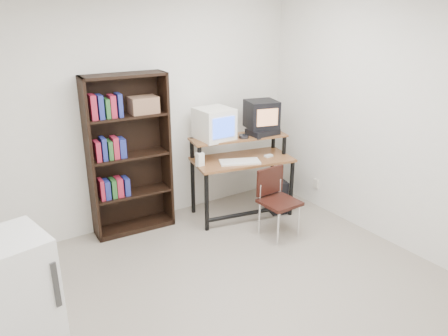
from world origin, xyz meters
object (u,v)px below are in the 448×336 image
computer_desk (241,162)px  bookshelf (128,153)px  pc_tower (273,193)px  crt_monitor (214,124)px  crt_tv (262,114)px  school_chair (276,196)px  mini_fridge (13,294)px

computer_desk → bookshelf: (-1.29, 0.37, 0.24)m
pc_tower → computer_desk: bearing=179.2°
crt_monitor → pc_tower: 1.22m
crt_tv → school_chair: (-0.33, -0.72, -0.75)m
bookshelf → mini_fridge: size_ratio=1.96×
pc_tower → mini_fridge: mini_fridge is taller
bookshelf → mini_fridge: 2.03m
bookshelf → mini_fridge: (-1.46, -1.33, -0.47)m
school_chair → bookshelf: 1.72m
crt_tv → mini_fridge: crt_tv is taller
school_chair → bookshelf: (-1.30, 1.03, 0.45)m
school_chair → bookshelf: size_ratio=0.43×
pc_tower → bookshelf: (-1.72, 0.49, 0.72)m
computer_desk → school_chair: (0.01, -0.65, -0.21)m
pc_tower → school_chair: (-0.42, -0.54, 0.26)m
mini_fridge → pc_tower: bearing=4.0°
crt_monitor → pc_tower: bearing=-24.5°
crt_monitor → bookshelf: 1.06m
crt_monitor → mini_fridge: crt_monitor is taller
crt_tv → mini_fridge: (-3.09, -1.03, -0.76)m
crt_monitor → mini_fridge: 2.82m
crt_tv → mini_fridge: 3.35m
crt_tv → pc_tower: 1.03m
pc_tower → bookshelf: bearing=178.5°
bookshelf → crt_monitor: bearing=-7.0°
crt_monitor → crt_tv: crt_tv is taller
crt_tv → crt_monitor: bearing=-176.3°
school_chair → mini_fridge: (-2.77, -0.31, -0.01)m
pc_tower → school_chair: size_ratio=0.58×
crt_monitor → bookshelf: (-1.02, 0.19, -0.23)m
pc_tower → crt_monitor: bearing=171.2°
school_chair → crt_monitor: bearing=106.4°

